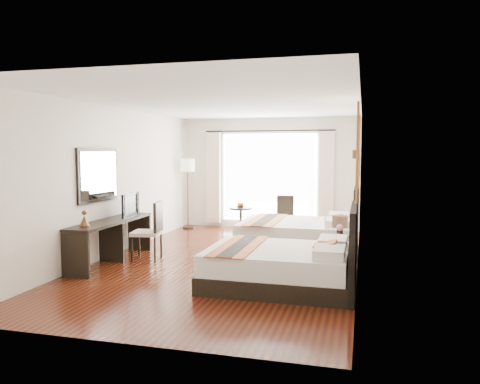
% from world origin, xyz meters
% --- Properties ---
extents(floor, '(4.50, 7.50, 0.01)m').
position_xyz_m(floor, '(0.00, 0.00, -0.01)').
color(floor, '#340C09').
rests_on(floor, ground).
extents(ceiling, '(4.50, 7.50, 0.02)m').
position_xyz_m(ceiling, '(0.00, 0.00, 2.79)').
color(ceiling, white).
rests_on(ceiling, wall_headboard).
extents(wall_headboard, '(0.01, 7.50, 2.80)m').
position_xyz_m(wall_headboard, '(2.25, 0.00, 1.40)').
color(wall_headboard, silver).
rests_on(wall_headboard, floor).
extents(wall_desk, '(0.01, 7.50, 2.80)m').
position_xyz_m(wall_desk, '(-2.25, 0.00, 1.40)').
color(wall_desk, silver).
rests_on(wall_desk, floor).
extents(wall_window, '(4.50, 0.01, 2.80)m').
position_xyz_m(wall_window, '(0.00, 3.75, 1.40)').
color(wall_window, silver).
rests_on(wall_window, floor).
extents(wall_entry, '(4.50, 0.01, 2.80)m').
position_xyz_m(wall_entry, '(0.00, -3.75, 1.40)').
color(wall_entry, silver).
rests_on(wall_entry, floor).
extents(window_glass, '(2.40, 0.02, 2.20)m').
position_xyz_m(window_glass, '(0.00, 3.73, 1.30)').
color(window_glass, white).
rests_on(window_glass, wall_window).
extents(sheer_curtain, '(2.30, 0.02, 2.10)m').
position_xyz_m(sheer_curtain, '(0.00, 3.67, 1.30)').
color(sheer_curtain, white).
rests_on(sheer_curtain, wall_window).
extents(drape_left, '(0.35, 0.14, 2.35)m').
position_xyz_m(drape_left, '(-1.45, 3.63, 1.28)').
color(drape_left, beige).
rests_on(drape_left, floor).
extents(drape_right, '(0.35, 0.14, 2.35)m').
position_xyz_m(drape_right, '(1.45, 3.63, 1.28)').
color(drape_right, beige).
rests_on(drape_right, floor).
extents(art_panel_near, '(0.03, 0.50, 1.35)m').
position_xyz_m(art_panel_near, '(2.23, -1.30, 1.95)').
color(art_panel_near, brown).
rests_on(art_panel_near, wall_headboard).
extents(art_panel_far, '(0.03, 0.50, 1.35)m').
position_xyz_m(art_panel_far, '(2.23, 1.17, 1.95)').
color(art_panel_far, brown).
rests_on(art_panel_far, wall_headboard).
extents(wall_sconce, '(0.10, 0.14, 0.14)m').
position_xyz_m(wall_sconce, '(2.19, -0.21, 1.92)').
color(wall_sconce, '#4F311C').
rests_on(wall_sconce, wall_headboard).
extents(mirror_frame, '(0.04, 1.25, 0.95)m').
position_xyz_m(mirror_frame, '(-2.22, -0.60, 1.55)').
color(mirror_frame, black).
rests_on(mirror_frame, wall_desk).
extents(mirror_glass, '(0.01, 1.12, 0.82)m').
position_xyz_m(mirror_glass, '(-2.19, -0.60, 1.55)').
color(mirror_glass, white).
rests_on(mirror_glass, mirror_frame).
extents(bed_near, '(2.15, 1.67, 1.21)m').
position_xyz_m(bed_near, '(1.23, -1.30, 0.31)').
color(bed_near, black).
rests_on(bed_near, floor).
extents(bed_far, '(2.28, 1.78, 1.29)m').
position_xyz_m(bed_far, '(1.17, 1.17, 0.33)').
color(bed_far, black).
rests_on(bed_far, floor).
extents(nightstand, '(0.46, 0.56, 0.54)m').
position_xyz_m(nightstand, '(1.99, -0.21, 0.27)').
color(nightstand, black).
rests_on(nightstand, floor).
extents(table_lamp, '(0.26, 0.26, 0.41)m').
position_xyz_m(table_lamp, '(1.96, -0.11, 0.78)').
color(table_lamp, black).
rests_on(table_lamp, nightstand).
extents(vase, '(0.14, 0.14, 0.15)m').
position_xyz_m(vase, '(1.97, -0.34, 0.57)').
color(vase, black).
rests_on(vase, nightstand).
extents(console_desk, '(0.50, 2.20, 0.76)m').
position_xyz_m(console_desk, '(-1.99, -0.60, 0.38)').
color(console_desk, black).
rests_on(console_desk, floor).
extents(television, '(0.17, 0.76, 0.43)m').
position_xyz_m(television, '(-1.97, -0.05, 0.97)').
color(television, black).
rests_on(television, console_desk).
extents(bronze_figurine, '(0.21, 0.21, 0.24)m').
position_xyz_m(bronze_figurine, '(-1.99, -1.41, 0.87)').
color(bronze_figurine, '#4F311C').
rests_on(bronze_figurine, console_desk).
extents(desk_chair, '(0.57, 0.57, 1.06)m').
position_xyz_m(desk_chair, '(-1.43, -0.28, 0.32)').
color(desk_chair, beige).
rests_on(desk_chair, floor).
extents(floor_lamp, '(0.36, 0.36, 1.78)m').
position_xyz_m(floor_lamp, '(-1.98, 3.15, 1.50)').
color(floor_lamp, black).
rests_on(floor_lamp, floor).
extents(side_table, '(0.55, 0.55, 0.63)m').
position_xyz_m(side_table, '(-0.49, 2.75, 0.32)').
color(side_table, black).
rests_on(side_table, floor).
extents(fruit_bowl, '(0.22, 0.22, 0.05)m').
position_xyz_m(fruit_bowl, '(-0.51, 2.79, 0.66)').
color(fruit_bowl, '#462B19').
rests_on(fruit_bowl, side_table).
extents(window_chair, '(0.47, 0.47, 0.92)m').
position_xyz_m(window_chair, '(0.55, 2.85, 0.28)').
color(window_chair, beige).
rests_on(window_chair, floor).
extents(jute_rug, '(1.31, 1.11, 0.01)m').
position_xyz_m(jute_rug, '(-0.12, 2.32, 0.01)').
color(jute_rug, tan).
rests_on(jute_rug, floor).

